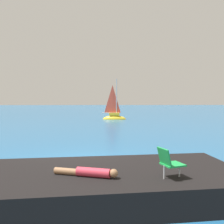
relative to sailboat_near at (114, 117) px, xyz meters
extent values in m
plane|color=#236093|center=(-2.05, -21.15, -0.31)|extent=(160.00, 160.00, 0.00)
cube|color=black|center=(-0.96, -24.62, 0.07)|extent=(8.17, 4.33, 0.75)
cube|color=black|center=(1.45, -22.69, -0.31)|extent=(1.96, 1.87, 1.01)
cube|color=black|center=(-3.18, -22.45, -0.31)|extent=(0.82, 0.88, 0.47)
ellipsoid|color=yellow|center=(0.02, 0.00, -0.31)|extent=(3.06, 1.31, 1.02)
cube|color=yellow|center=(0.02, 0.00, 0.37)|extent=(1.36, 0.84, 0.33)
cylinder|color=#B7B7BC|center=(0.29, -0.03, 2.52)|extent=(0.11, 0.11, 4.64)
cylinder|color=#B2B2B7|center=(-0.63, 0.06, 0.53)|extent=(1.86, 0.28, 0.09)
pyramid|color=#DB4C38|center=(-0.22, 0.02, 2.34)|extent=(1.48, 0.21, 3.53)
cylinder|color=#DB384C|center=(-1.26, -25.20, 0.56)|extent=(0.93, 0.47, 0.24)
cylinder|color=#9E704C|center=(-1.98, -25.00, 0.53)|extent=(0.72, 0.36, 0.18)
sphere|color=#9E704C|center=(-0.73, -25.35, 0.58)|extent=(0.22, 0.22, 0.22)
cube|color=green|center=(0.80, -25.31, 0.79)|extent=(0.65, 0.63, 0.04)
cube|color=green|center=(0.55, -25.40, 1.02)|extent=(0.31, 0.50, 0.45)
cylinder|color=silver|center=(0.99, -25.24, 0.62)|extent=(0.04, 0.04, 0.35)
cylinder|color=silver|center=(0.55, -25.40, 0.62)|extent=(0.04, 0.04, 0.35)
camera|label=1|loc=(-0.89, -31.55, 2.53)|focal=39.57mm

